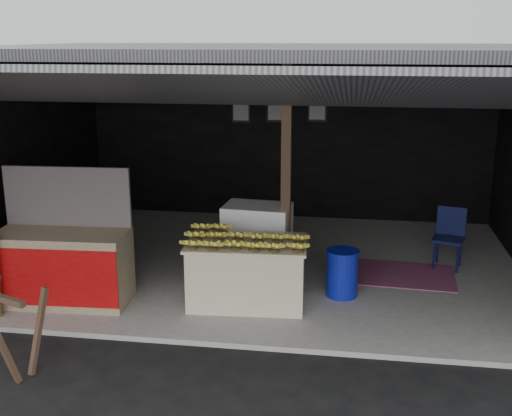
% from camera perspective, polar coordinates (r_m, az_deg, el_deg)
% --- Properties ---
extents(ground, '(80.00, 80.00, 0.00)m').
position_cam_1_polar(ground, '(6.80, -1.78, -12.43)').
color(ground, black).
rests_on(ground, ground).
extents(concrete_slab, '(7.00, 5.00, 0.06)m').
position_cam_1_polar(concrete_slab, '(9.06, 1.10, -5.02)').
color(concrete_slab, gray).
rests_on(concrete_slab, ground).
extents(shophouse, '(7.40, 7.29, 3.02)m').
position_cam_1_polar(shophouse, '(8.88, 1.44, 8.33)').
color(shophouse, black).
rests_on(shophouse, ground).
extents(banana_table, '(1.44, 0.94, 0.76)m').
position_cam_1_polar(banana_table, '(7.59, -0.80, -5.74)').
color(banana_table, silver).
rests_on(banana_table, concrete_slab).
extents(banana_pile, '(1.32, 0.84, 0.15)m').
position_cam_1_polar(banana_pile, '(7.44, -0.81, -2.46)').
color(banana_pile, yellow).
rests_on(banana_pile, banana_table).
extents(white_crate, '(0.90, 0.65, 0.95)m').
position_cam_1_polar(white_crate, '(8.46, 0.11, -2.87)').
color(white_crate, white).
rests_on(white_crate, concrete_slab).
extents(neighbor_stall, '(1.57, 0.77, 1.59)m').
position_cam_1_polar(neighbor_stall, '(7.93, -16.78, -4.76)').
color(neighbor_stall, '#998466').
rests_on(neighbor_stall, concrete_slab).
extents(water_barrel, '(0.38, 0.38, 0.56)m').
position_cam_1_polar(water_barrel, '(7.90, 7.66, -5.86)').
color(water_barrel, '#0D1896').
rests_on(water_barrel, concrete_slab).
extents(plastic_chair, '(0.48, 0.48, 0.83)m').
position_cam_1_polar(plastic_chair, '(9.15, 16.84, -2.09)').
color(plastic_chair, black).
rests_on(plastic_chair, concrete_slab).
extents(magenta_rug, '(1.56, 1.10, 0.01)m').
position_cam_1_polar(magenta_rug, '(8.80, 12.40, -5.75)').
color(magenta_rug, '#7C1B5D').
rests_on(magenta_rug, concrete_slab).
extents(picture_frames, '(1.62, 0.04, 0.46)m').
position_cam_1_polar(picture_frames, '(10.97, 1.96, 8.72)').
color(picture_frames, black).
rests_on(picture_frames, shophouse).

